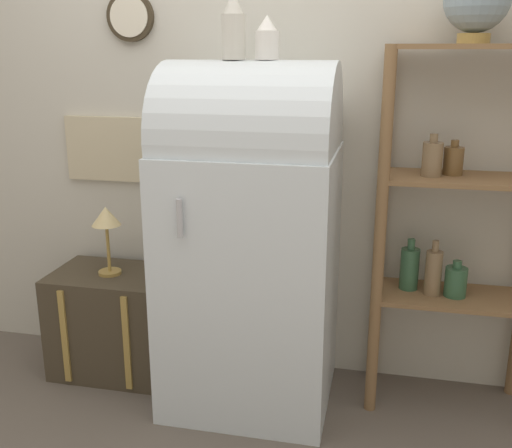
{
  "coord_description": "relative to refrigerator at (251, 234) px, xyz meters",
  "views": [
    {
      "loc": [
        0.56,
        -2.21,
        1.57
      ],
      "look_at": [
        0.02,
        0.22,
        0.84
      ],
      "focal_mm": 42.0,
      "sensor_mm": 36.0,
      "label": 1
    }
  ],
  "objects": [
    {
      "name": "refrigerator",
      "position": [
        0.0,
        0.0,
        0.0
      ],
      "size": [
        0.73,
        0.68,
        1.53
      ],
      "color": "silver",
      "rests_on": "ground_plane"
    },
    {
      "name": "wall_back",
      "position": [
        -0.0,
        0.35,
        0.55
      ],
      "size": [
        7.0,
        0.09,
        2.7
      ],
      "color": "beige",
      "rests_on": "ground_plane"
    },
    {
      "name": "vase_center",
      "position": [
        0.07,
        0.01,
        0.82
      ],
      "size": [
        0.1,
        0.1,
        0.17
      ],
      "color": "white",
      "rests_on": "refrigerator"
    },
    {
      "name": "desk_lamp",
      "position": [
        -0.72,
        0.07,
        -0.01
      ],
      "size": [
        0.14,
        0.14,
        0.34
      ],
      "color": "#AD8942",
      "rests_on": "suitcase_trunk"
    },
    {
      "name": "shelf_unit",
      "position": [
        0.86,
        0.14,
        0.1
      ],
      "size": [
        0.7,
        0.33,
        1.59
      ],
      "color": "olive",
      "rests_on": "ground_plane"
    },
    {
      "name": "ground_plane",
      "position": [
        0.0,
        -0.22,
        -0.79
      ],
      "size": [
        12.0,
        12.0,
        0.0
      ],
      "primitive_type": "plane",
      "color": "#60564C"
    },
    {
      "name": "vase_left",
      "position": [
        -0.07,
        -0.0,
        0.86
      ],
      "size": [
        0.1,
        0.1,
        0.27
      ],
      "color": "beige",
      "rests_on": "refrigerator"
    },
    {
      "name": "globe",
      "position": [
        0.87,
        0.15,
        0.96
      ],
      "size": [
        0.26,
        0.26,
        0.3
      ],
      "color": "#AD8942",
      "rests_on": "shelf_unit"
    },
    {
      "name": "suitcase_trunk",
      "position": [
        -0.72,
        0.08,
        -0.53
      ],
      "size": [
        0.58,
        0.41,
        0.52
      ],
      "color": "#423828",
      "rests_on": "ground_plane"
    }
  ]
}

